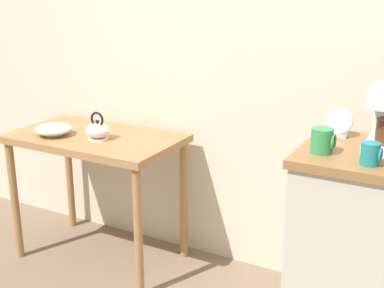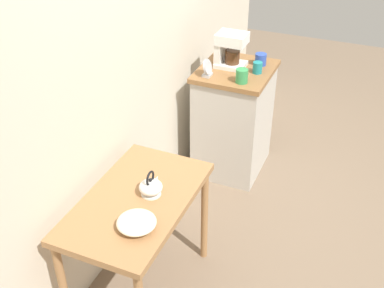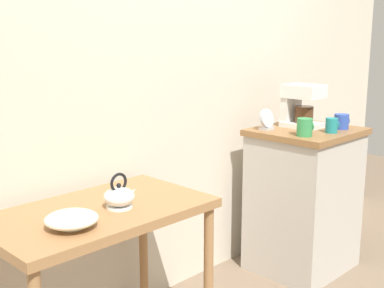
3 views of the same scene
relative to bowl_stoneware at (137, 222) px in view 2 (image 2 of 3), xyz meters
The scene contains 11 objects.
ground_plane 1.21m from the bowl_stoneware, ahead, with size 8.00×8.00×0.00m, color #7A6651.
back_wall 1.30m from the bowl_stoneware, 25.60° to the left, with size 4.40×0.10×2.80m, color beige.
wooden_table 0.26m from the bowl_stoneware, 29.37° to the left, with size 0.92×0.54×0.74m.
kitchen_counter 1.70m from the bowl_stoneware, ahead, with size 0.60×0.54×0.89m.
bowl_stoneware is the anchor object (origin of this frame).
teakettle 0.27m from the bowl_stoneware, 11.73° to the left, with size 0.16×0.13×0.15m.
coffee_maker 1.72m from the bowl_stoneware, ahead, with size 0.18×0.22×0.26m.
mug_dark_teal 1.68m from the bowl_stoneware, ahead, with size 0.08×0.07×0.09m.
mug_tall_green 1.48m from the bowl_stoneware, ahead, with size 0.09×0.09×0.10m.
mug_blue 1.82m from the bowl_stoneware, ahead, with size 0.09×0.09×0.09m.
table_clock 1.50m from the bowl_stoneware, ahead, with size 0.12×0.06×0.13m.
Camera 2 is at (-2.44, -1.03, 2.39)m, focal length 44.96 mm.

